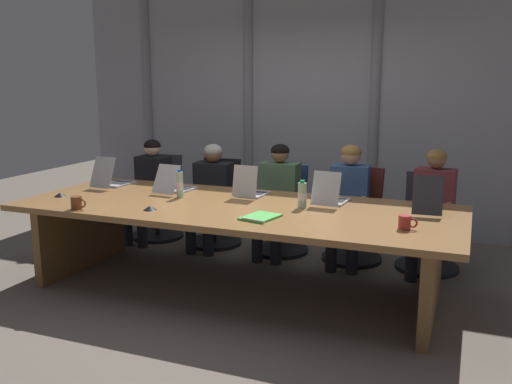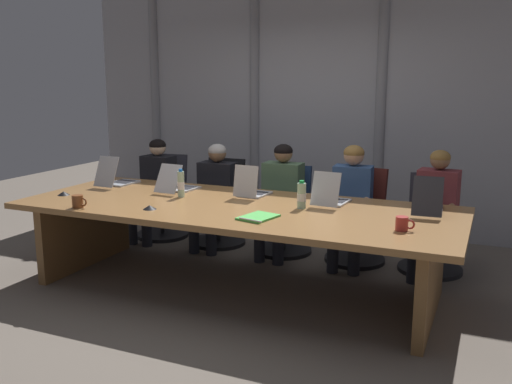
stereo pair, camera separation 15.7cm
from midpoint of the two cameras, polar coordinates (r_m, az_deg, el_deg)
ground_plane at (r=4.92m, az=-2.95°, el=-9.89°), size 12.33×12.33×0.00m
conference_table at (r=4.74m, az=-3.03°, el=-3.12°), size 3.73×1.45×0.75m
curtain_backdrop at (r=6.75m, az=5.17°, el=8.76°), size 6.17×0.17×2.95m
laptop_left_end at (r=5.73m, az=-15.21°, el=1.18°), size 0.24×0.46×0.30m
laptop_left_mid at (r=5.33m, az=-9.07°, el=0.61°), size 0.27×0.46×0.27m
laptop_center at (r=5.04m, az=-1.44°, el=0.20°), size 0.25×0.37×0.30m
laptop_right_mid at (r=4.77m, az=6.73°, el=-0.54°), size 0.26×0.41×0.29m
laptop_right_end at (r=4.66m, az=16.25°, el=-1.18°), size 0.26×0.48×0.31m
office_chair_left_end at (r=6.53m, az=-10.65°, el=-1.52°), size 0.60×0.60×0.94m
office_chair_left_mid at (r=6.18m, az=-4.87°, el=-2.13°), size 0.60×0.60×0.93m
office_chair_center at (r=5.88m, az=1.90°, el=-2.87°), size 0.60×0.60×0.90m
office_chair_right_mid at (r=5.67m, az=9.28°, el=-3.48°), size 0.60×0.61×0.92m
office_chair_right_end at (r=5.57m, az=16.45°, el=-4.13°), size 0.60×0.61×0.91m
person_left_end at (r=6.34m, az=-11.62°, el=0.75°), size 0.39×0.56×1.13m
person_left_mid at (r=5.97m, az=-5.45°, el=0.24°), size 0.41×0.55×1.11m
person_center at (r=5.67m, az=1.36°, el=-0.16°), size 0.41×0.55×1.15m
person_right_mid at (r=5.46m, az=8.63°, el=-0.58°), size 0.40×0.56×1.17m
person_right_end at (r=5.35m, az=16.82°, el=-1.37°), size 0.41×0.57×1.16m
water_bottle_primary at (r=4.58m, az=3.78°, el=-0.35°), size 0.07×0.07×0.23m
water_bottle_secondary at (r=5.04m, az=-8.72°, el=0.74°), size 0.06×0.06×0.26m
coffee_mug_near at (r=4.06m, az=13.99°, el=-3.05°), size 0.14×0.09×0.10m
coffee_mug_far at (r=4.80m, az=-18.79°, el=-1.05°), size 0.14×0.09×0.11m
conference_mic_left_side at (r=5.37m, az=-20.25°, el=-0.26°), size 0.11×0.11×0.03m
conference_mic_middle at (r=4.61m, az=-11.79°, el=-1.62°), size 0.11×0.11×0.03m
spiral_notepad at (r=4.26m, az=-0.62°, el=-2.60°), size 0.28×0.35×0.03m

